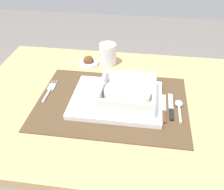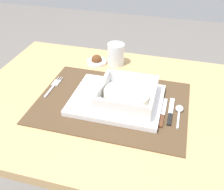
# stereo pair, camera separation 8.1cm
# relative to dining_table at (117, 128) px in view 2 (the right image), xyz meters

# --- Properties ---
(dining_table) EXTENTS (0.96, 0.67, 0.76)m
(dining_table) POSITION_rel_dining_table_xyz_m (0.00, 0.00, 0.00)
(dining_table) COLOR tan
(dining_table) RESTS_ON ground
(placemat) EXTENTS (0.47, 0.34, 0.00)m
(placemat) POSITION_rel_dining_table_xyz_m (-0.01, -0.02, 0.12)
(placemat) COLOR #4C3823
(placemat) RESTS_ON dining_table
(serving_plate) EXTENTS (0.28, 0.22, 0.02)m
(serving_plate) POSITION_rel_dining_table_xyz_m (-0.00, -0.01, 0.13)
(serving_plate) COLOR white
(serving_plate) RESTS_ON placemat
(porridge_bowl) EXTENTS (0.17, 0.17, 0.05)m
(porridge_bowl) POSITION_rel_dining_table_xyz_m (0.03, -0.01, 0.16)
(porridge_bowl) COLOR white
(porridge_bowl) RESTS_ON serving_plate
(fork) EXTENTS (0.02, 0.13, 0.00)m
(fork) POSITION_rel_dining_table_xyz_m (-0.23, 0.02, 0.12)
(fork) COLOR silver
(fork) RESTS_ON placemat
(spoon) EXTENTS (0.02, 0.11, 0.01)m
(spoon) POSITION_rel_dining_table_xyz_m (0.19, -0.01, 0.13)
(spoon) COLOR silver
(spoon) RESTS_ON placemat
(butter_knife) EXTENTS (0.01, 0.13, 0.01)m
(butter_knife) POSITION_rel_dining_table_xyz_m (0.17, -0.02, 0.12)
(butter_knife) COLOR black
(butter_knife) RESTS_ON placemat
(bread_knife) EXTENTS (0.01, 0.14, 0.01)m
(bread_knife) POSITION_rel_dining_table_xyz_m (0.15, -0.04, 0.12)
(bread_knife) COLOR #59331E
(bread_knife) RESTS_ON placemat
(drinking_glass) EXTENTS (0.06, 0.06, 0.08)m
(drinking_glass) POSITION_rel_dining_table_xyz_m (-0.07, 0.23, 0.15)
(drinking_glass) COLOR white
(drinking_glass) RESTS_ON dining_table
(condiment_saucer) EXTENTS (0.08, 0.08, 0.04)m
(condiment_saucer) POSITION_rel_dining_table_xyz_m (-0.14, 0.22, 0.13)
(condiment_saucer) COLOR white
(condiment_saucer) RESTS_ON dining_table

